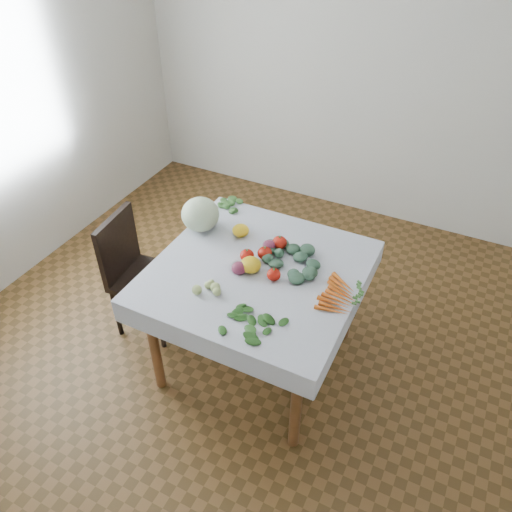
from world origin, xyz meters
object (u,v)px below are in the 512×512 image
Objects in this scene: chair at (134,267)px; cabbage at (200,214)px; heirloom_back at (241,230)px; carrot_bunch at (339,297)px; table at (257,283)px.

cabbage reaches higher than chair.
cabbage is at bearing -169.98° from heirloom_back.
chair is at bearing -179.15° from carrot_bunch.
carrot_bunch is (0.96, -0.22, -0.09)m from cabbage.
cabbage is 2.24× the size of heirloom_back.
carrot_bunch reaches higher than table.
carrot_bunch is (0.71, -0.26, -0.02)m from heirloom_back.
table is at bearing -22.25° from cabbage.
heirloom_back is (-0.23, 0.24, 0.14)m from table.
carrot_bunch is (0.48, -0.02, 0.12)m from table.
chair reaches higher than heirloom_back.
chair is at bearing -147.84° from cabbage.
chair is 2.77× the size of carrot_bunch.
chair reaches higher than carrot_bunch.
heirloom_back is (0.25, 0.04, -0.07)m from cabbage.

